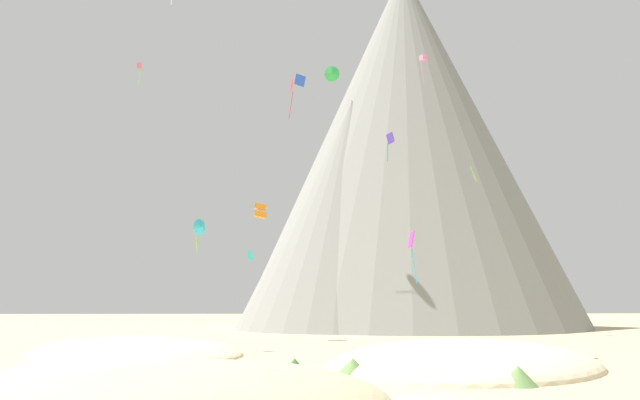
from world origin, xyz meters
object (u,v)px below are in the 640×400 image
Objects in this scene: kite_magenta_low at (412,247)px; kite_pink_high at (424,59)px; bush_near_left at (353,368)px; kite_lime_mid at (473,174)px; kite_orange_mid at (261,211)px; kite_indigo_mid at (390,141)px; kite_teal_low at (251,255)px; kite_cyan_low at (201,227)px; rock_massif at (396,153)px; kite_green_high at (332,74)px; kite_rainbow_high at (139,69)px; kite_blue_mid at (300,80)px; kite_red_high at (291,85)px; bush_mid_center at (519,376)px; bush_low_patch at (295,366)px.

kite_pink_high reaches higher than kite_magenta_low.
kite_lime_mid reaches higher than bush_near_left.
kite_indigo_mid is at bearing 48.79° from kite_orange_mid.
kite_teal_low is at bearing -137.92° from kite_indigo_mid.
kite_cyan_low is (-18.41, 3.60, 1.99)m from kite_magenta_low.
bush_near_left is at bearing -102.10° from rock_massif.
rock_massif is 33.20m from kite_green_high.
kite_rainbow_high is 26.95m from kite_teal_low.
kite_blue_mid is at bearing 158.73° from kite_teal_low.
kite_cyan_low is at bearing -161.95° from kite_pink_high.
bush_near_left is 25.63m from kite_cyan_low.
kite_green_high is at bearing 87.58° from bush_near_left.
kite_green_high is 0.36× the size of kite_red_high.
kite_lime_mid is at bearing -5.61° from kite_blue_mid.
bush_near_left is at bearing -5.93° from kite_magenta_low.
bush_mid_center is 0.03× the size of rock_massif.
kite_rainbow_high is 0.63× the size of kite_magenta_low.
bush_low_patch is 0.56× the size of kite_cyan_low.
kite_lime_mid is at bearing 36.44° from bush_low_patch.
kite_pink_high reaches higher than kite_lime_mid.
bush_near_left is 1.06× the size of kite_green_high.
kite_cyan_low is (-4.73, -15.41, -3.68)m from kite_orange_mid.
rock_massif is 16.67× the size of kite_magenta_low.
kite_magenta_low reaches higher than bush_low_patch.
kite_cyan_low is at bearing -84.84° from kite_magenta_low.
kite_rainbow_high is at bearing -108.27° from kite_indigo_mid.
bush_near_left is 77.28m from rock_massif.
rock_massif is at bearing 177.14° from kite_indigo_mid.
kite_cyan_low reaches higher than bush_mid_center.
kite_green_high is (4.41, 21.43, 8.52)m from kite_blue_mid.
kite_rainbow_high is (-23.51, -1.52, -0.40)m from kite_green_high.
rock_massif is at bearing 131.60° from kite_red_high.
rock_massif reaches higher than kite_indigo_mid.
kite_red_high reaches higher than bush_near_left.
bush_mid_center is 0.33× the size of kite_red_high.
kite_pink_high is at bearing 67.78° from bush_low_patch.
kite_red_high is at bearing 148.61° from kite_pink_high.
rock_massif is 18.62× the size of kite_pink_high.
kite_green_high is 25.37m from kite_teal_low.
kite_green_high reaches higher than kite_indigo_mid.
kite_cyan_low is at bearing 154.14° from kite_rainbow_high.
kite_red_high is at bearing -129.26° from rock_massif.
kite_magenta_low is at bearing 104.37° from kite_lime_mid.
kite_orange_mid is 0.39× the size of kite_magenta_low.
bush_near_left is (-8.02, 4.31, 0.03)m from bush_mid_center.
bush_mid_center is 21.74m from kite_lime_mid.
kite_blue_mid is 16.01m from kite_cyan_low.
kite_rainbow_high is (-21.83, 38.29, 31.61)m from bush_near_left.
kite_indigo_mid is (-1.65, 28.75, 19.56)m from bush_mid_center.
kite_indigo_mid is at bearing -171.95° from kite_rainbow_high.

